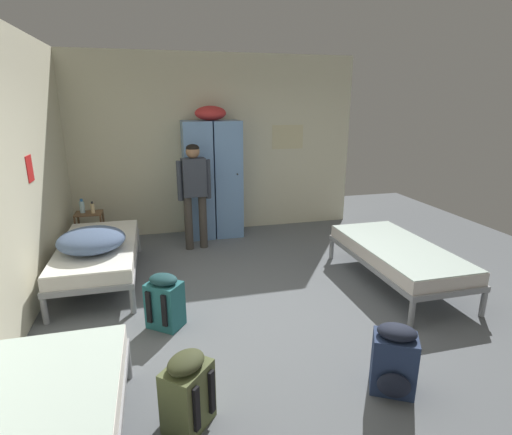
{
  "coord_description": "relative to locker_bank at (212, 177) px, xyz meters",
  "views": [
    {
      "loc": [
        -1.0,
        -3.62,
        2.14
      ],
      "look_at": [
        0.0,
        0.29,
        0.95
      ],
      "focal_mm": 27.82,
      "sensor_mm": 36.0,
      "label": 1
    }
  ],
  "objects": [
    {
      "name": "locker_bank",
      "position": [
        0.0,
        0.0,
        0.0
      ],
      "size": [
        0.9,
        0.55,
        2.07
      ],
      "color": "#6B93C6",
      "rests_on": "ground_plane"
    },
    {
      "name": "lotion_bottle",
      "position": [
        -1.8,
        -0.26,
        -0.32
      ],
      "size": [
        0.06,
        0.06,
        0.17
      ],
      "color": "beige",
      "rests_on": "shelf_unit"
    },
    {
      "name": "person_traveler",
      "position": [
        -0.35,
        -0.55,
        -0.03
      ],
      "size": [
        0.49,
        0.23,
        1.56
      ],
      "color": "#3D3833",
      "rests_on": "ground_plane"
    },
    {
      "name": "water_bottle",
      "position": [
        -1.95,
        -0.2,
        -0.31
      ],
      "size": [
        0.07,
        0.07,
        0.21
      ],
      "color": "#B2DBEA",
      "rests_on": "shelf_unit"
    },
    {
      "name": "ground_plane",
      "position": [
        0.13,
        -2.61,
        -0.97
      ],
      "size": [
        9.24,
        9.24,
        0.0
      ],
      "primitive_type": "plane",
      "color": "slate"
    },
    {
      "name": "shelf_unit",
      "position": [
        -1.87,
        -0.22,
        -0.62
      ],
      "size": [
        0.38,
        0.3,
        0.57
      ],
      "color": "brown",
      "rests_on": "ground_plane"
    },
    {
      "name": "backpack_teal",
      "position": [
        -0.87,
        -2.65,
        -0.71
      ],
      "size": [
        0.41,
        0.42,
        0.55
      ],
      "color": "#23666B",
      "rests_on": "ground_plane"
    },
    {
      "name": "bedding_heap",
      "position": [
        -1.64,
        -1.64,
        -0.35
      ],
      "size": [
        0.74,
        0.78,
        0.25
      ],
      "color": "slate",
      "rests_on": "bed_left_rear"
    },
    {
      "name": "bed_right",
      "position": [
        1.87,
        -2.35,
        -0.59
      ],
      "size": [
        0.9,
        1.9,
        0.49
      ],
      "color": "gray",
      "rests_on": "ground_plane"
    },
    {
      "name": "bed_left_rear",
      "position": [
        -1.62,
        -1.4,
        -0.59
      ],
      "size": [
        0.9,
        1.9,
        0.49
      ],
      "color": "gray",
      "rests_on": "ground_plane"
    },
    {
      "name": "backpack_navy",
      "position": [
        0.77,
        -4.01,
        -0.71
      ],
      "size": [
        0.4,
        0.41,
        0.55
      ],
      "color": "navy",
      "rests_on": "ground_plane"
    },
    {
      "name": "backpack_olive",
      "position": [
        -0.78,
        -3.96,
        -0.71
      ],
      "size": [
        0.42,
        0.42,
        0.55
      ],
      "color": "#566038",
      "rests_on": "ground_plane"
    },
    {
      "name": "room_backdrop",
      "position": [
        -1.15,
        -1.3,
        0.47
      ],
      "size": [
        4.71,
        5.84,
        2.87
      ],
      "color": "beige",
      "rests_on": "ground_plane"
    }
  ]
}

